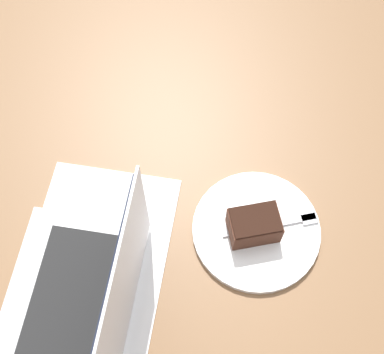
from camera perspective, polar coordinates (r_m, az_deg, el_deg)
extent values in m
plane|color=#B7AD9E|center=(1.73, -3.82, -9.27)|extent=(12.00, 12.00, 0.00)
cylinder|color=brown|center=(1.72, -3.84, -9.17)|extent=(0.46, 0.46, 0.02)
cylinder|color=brown|center=(1.38, -4.74, -4.62)|extent=(0.11, 0.11, 0.70)
cylinder|color=brown|center=(1.05, -6.21, 2.95)|extent=(1.39, 1.39, 0.03)
cube|color=white|center=(0.94, -10.51, -9.96)|extent=(0.40, 0.25, 0.00)
cylinder|color=white|center=(0.96, 6.85, -5.65)|extent=(0.23, 0.23, 0.01)
cube|color=#472619|center=(0.92, 6.62, -5.17)|extent=(0.09, 0.10, 0.05)
cube|color=black|center=(0.90, 6.80, -4.53)|extent=(0.08, 0.10, 0.00)
cube|color=silver|center=(0.95, 8.22, -5.10)|extent=(0.08, 0.16, 0.00)
cube|color=silver|center=(0.97, 12.36, -4.23)|extent=(0.04, 0.04, 0.00)
cube|color=silver|center=(0.93, -13.27, -13.41)|extent=(0.33, 0.21, 0.02)
cube|color=black|center=(0.92, -13.40, -13.27)|extent=(0.27, 0.13, 0.00)
cube|color=silver|center=(0.79, -7.53, -12.93)|extent=(0.33, 0.02, 0.22)
cube|color=black|center=(0.79, -7.81, -12.87)|extent=(0.31, 0.01, 0.20)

